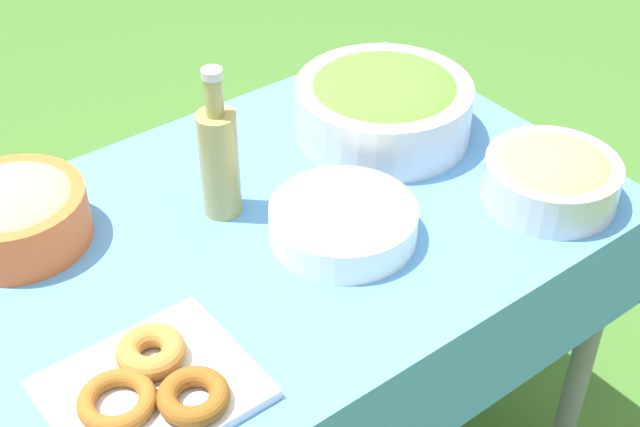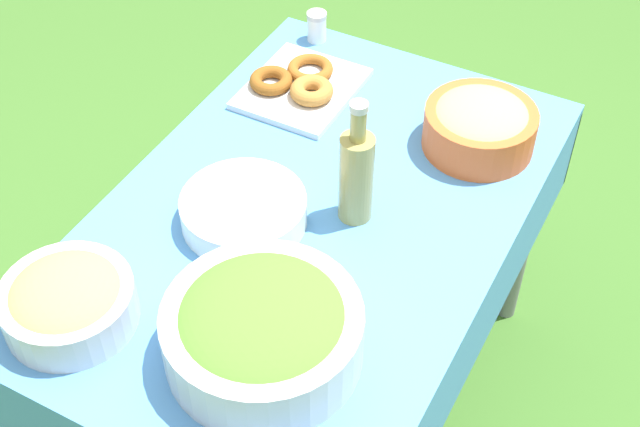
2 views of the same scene
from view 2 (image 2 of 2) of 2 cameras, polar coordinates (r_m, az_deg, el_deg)
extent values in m
plane|color=#3D6B28|center=(2.39, -0.54, -12.46)|extent=(14.00, 14.00, 0.00)
cube|color=#4C8CD1|center=(1.83, -0.69, -0.20)|extent=(1.23, 0.79, 0.02)
cube|color=#4C8CD1|center=(2.08, -10.17, 1.01)|extent=(1.23, 0.01, 0.22)
cube|color=#4C8CD1|center=(1.83, 10.26, -6.99)|extent=(1.23, 0.01, 0.22)
cube|color=#4C8CD1|center=(2.33, 6.57, 7.06)|extent=(0.01, 0.79, 0.22)
cylinder|color=slate|center=(2.56, -1.31, 4.30)|extent=(0.05, 0.05, 0.71)
cylinder|color=slate|center=(2.39, 13.01, -0.77)|extent=(0.05, 0.05, 0.71)
cylinder|color=silver|center=(1.55, -3.67, -7.74)|extent=(0.35, 0.35, 0.11)
ellipsoid|color=#51892D|center=(1.52, -3.74, -6.77)|extent=(0.31, 0.31, 0.07)
cylinder|color=#E05B28|center=(1.98, 10.16, 5.34)|extent=(0.25, 0.25, 0.09)
ellipsoid|color=tan|center=(1.96, 10.29, 6.09)|extent=(0.22, 0.22, 0.07)
cube|color=silver|center=(2.13, -1.19, 7.99)|extent=(0.28, 0.24, 0.02)
torus|color=brown|center=(2.12, -3.16, 8.49)|extent=(0.13, 0.13, 0.03)
torus|color=#93561E|center=(2.16, -0.63, 9.23)|extent=(0.15, 0.15, 0.03)
torus|color=#B27533|center=(2.08, -0.54, 7.87)|extent=(0.14, 0.14, 0.04)
cylinder|color=white|center=(1.81, -4.86, -0.36)|extent=(0.25, 0.25, 0.01)
cylinder|color=white|center=(1.80, -4.89, -0.09)|extent=(0.25, 0.25, 0.01)
cylinder|color=white|center=(1.79, -4.91, 0.18)|extent=(0.25, 0.25, 0.01)
cylinder|color=white|center=(1.78, -4.93, 0.45)|extent=(0.25, 0.25, 0.01)
cylinder|color=white|center=(1.77, -4.96, 0.73)|extent=(0.25, 0.25, 0.01)
cylinder|color=#998E4C|center=(1.75, 2.33, 2.27)|extent=(0.07, 0.07, 0.20)
cylinder|color=#998E4C|center=(1.66, 2.46, 5.68)|extent=(0.03, 0.03, 0.07)
cylinder|color=#B7B7B7|center=(1.64, 2.51, 6.83)|extent=(0.04, 0.04, 0.02)
cylinder|color=silver|center=(1.67, -15.78, -5.66)|extent=(0.24, 0.24, 0.08)
ellipsoid|color=#ADCC59|center=(1.65, -15.95, -5.08)|extent=(0.21, 0.21, 0.07)
cylinder|color=white|center=(2.29, -0.21, 11.76)|extent=(0.05, 0.05, 0.07)
cylinder|color=silver|center=(2.27, -0.21, 12.58)|extent=(0.05, 0.05, 0.01)
camera|label=1|loc=(2.46, -17.72, 36.22)|focal=50.00mm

